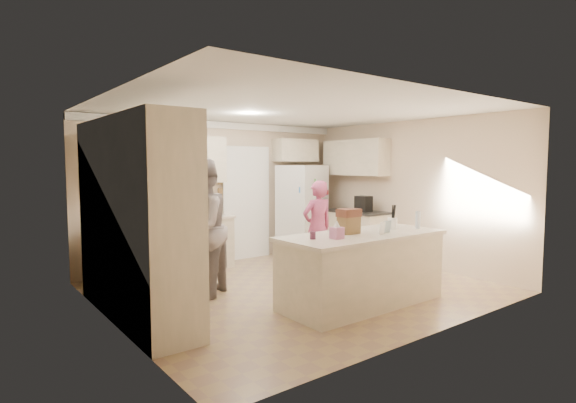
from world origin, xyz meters
TOP-DOWN VIEW (x-y plane):
  - floor at (0.00, 0.00)m, footprint 5.20×4.60m
  - ceiling at (0.00, 0.00)m, footprint 5.20×4.60m
  - wall_back at (0.00, 2.31)m, footprint 5.20×0.02m
  - wall_front at (0.00, -2.31)m, footprint 5.20×0.02m
  - wall_left at (-2.61, 0.00)m, footprint 0.02×4.60m
  - wall_right at (2.61, 0.00)m, footprint 0.02×4.60m
  - crown_back at (0.00, 2.26)m, footprint 5.20×0.08m
  - pantry_bank at (-2.30, 0.20)m, footprint 0.60×2.60m
  - back_base_cab at (-1.15, 2.00)m, footprint 2.20×0.60m
  - back_countertop at (-1.15, 1.99)m, footprint 2.24×0.63m
  - back_upper_cab at (-1.15, 2.12)m, footprint 2.20×0.35m
  - doorway_opening at (0.55, 2.28)m, footprint 0.90×0.06m
  - doorway_casing at (0.55, 2.24)m, footprint 1.02×0.03m
  - wall_frame_upper at (0.02, 2.27)m, footprint 0.15×0.02m
  - wall_frame_lower at (0.02, 2.27)m, footprint 0.15×0.02m
  - refrigerator at (1.63, 1.87)m, footprint 1.07×0.94m
  - fridge_seam at (1.63, 1.52)m, footprint 0.02×0.02m
  - fridge_dispenser at (1.41, 1.51)m, footprint 0.22×0.03m
  - fridge_handle_l at (1.58, 1.50)m, footprint 0.02×0.02m
  - fridge_handle_r at (1.68, 1.50)m, footprint 0.02×0.02m
  - over_fridge_cab at (1.65, 2.12)m, footprint 0.95×0.35m
  - right_base_cab at (2.30, 1.00)m, footprint 0.60×1.20m
  - right_countertop at (2.29, 1.00)m, footprint 0.63×1.24m
  - right_upper_cab at (2.43, 1.20)m, footprint 0.35×1.50m
  - coffee_maker at (2.25, 0.80)m, footprint 0.22×0.28m
  - island_base at (0.20, -1.10)m, footprint 2.20×0.90m
  - island_top at (0.20, -1.10)m, footprint 2.28×0.96m
  - utensil_crock at (0.85, -1.05)m, footprint 0.13×0.13m
  - tissue_box at (-0.35, -1.20)m, footprint 0.13×0.13m
  - tissue_plume at (-0.35, -1.20)m, footprint 0.08×0.08m
  - dollhouse_body at (0.05, -1.00)m, footprint 0.26×0.18m
  - dollhouse_roof at (0.05, -1.00)m, footprint 0.28×0.20m
  - jam_jar at (-0.60, -1.05)m, footprint 0.07×0.07m
  - greeting_card_a at (0.35, -1.30)m, footprint 0.12×0.06m
  - greeting_card_b at (0.50, -1.25)m, footprint 0.12×0.05m
  - water_bottle at (1.15, -1.25)m, footprint 0.07×0.07m
  - shaker_salt at (1.02, -0.88)m, footprint 0.05×0.05m
  - shaker_pepper at (1.09, -0.88)m, footprint 0.05×0.05m
  - teen_boy at (-1.31, 0.45)m, footprint 1.17×1.14m
  - teen_girl at (0.82, 0.49)m, footprint 0.60×0.42m
  - fridge_magnets at (1.63, 1.51)m, footprint 0.76×0.02m

SIDE VIEW (x-z plane):
  - floor at x=0.00m, z-range -0.02..0.00m
  - back_base_cab at x=-1.15m, z-range 0.00..0.88m
  - right_base_cab at x=2.30m, z-range 0.00..0.88m
  - island_base at x=0.20m, z-range 0.00..0.88m
  - teen_girl at x=0.82m, z-range 0.00..1.55m
  - back_countertop at x=-1.15m, z-range 0.88..0.92m
  - refrigerator at x=1.63m, z-range 0.00..1.80m
  - fridge_seam at x=1.63m, z-range 0.01..1.79m
  - right_countertop at x=2.29m, z-range 0.88..0.92m
  - island_top at x=0.20m, z-range 0.88..0.93m
  - fridge_magnets at x=1.63m, z-range 0.18..1.62m
  - teen_boy at x=-1.31m, z-range 0.00..1.89m
  - jam_jar at x=-0.60m, z-range 0.93..1.02m
  - shaker_salt at x=1.02m, z-range 0.93..1.02m
  - shaker_pepper at x=1.09m, z-range 0.93..1.02m
  - tissue_box at x=-0.35m, z-range 0.93..1.07m
  - utensil_crock at x=0.85m, z-range 0.93..1.07m
  - greeting_card_a at x=0.35m, z-range 0.93..1.08m
  - greeting_card_b at x=0.50m, z-range 0.93..1.08m
  - dollhouse_body at x=0.05m, z-range 0.93..1.15m
  - water_bottle at x=1.15m, z-range 0.92..1.17m
  - doorway_opening at x=0.55m, z-range 0.00..2.10m
  - doorway_casing at x=0.55m, z-range -0.06..2.16m
  - fridge_handle_l at x=1.58m, z-range 0.62..1.48m
  - fridge_handle_r at x=1.68m, z-range 0.62..1.48m
  - coffee_maker at x=2.25m, z-range 0.92..1.22m
  - tissue_plume at x=-0.35m, z-range 1.06..1.15m
  - fridge_dispenser at x=1.41m, z-range 0.97..1.32m
  - pantry_bank at x=-2.30m, z-range 0.00..2.35m
  - dollhouse_roof at x=0.05m, z-range 1.15..1.25m
  - wall_frame_lower at x=0.02m, z-range 1.18..1.38m
  - wall_back at x=0.00m, z-range 0.00..2.60m
  - wall_front at x=0.00m, z-range 0.00..2.60m
  - wall_left at x=-2.61m, z-range 0.00..2.60m
  - wall_right at x=2.61m, z-range 0.00..2.60m
  - wall_frame_upper at x=0.02m, z-range 1.45..1.65m
  - back_upper_cab at x=-1.15m, z-range 1.50..2.30m
  - right_upper_cab at x=2.43m, z-range 1.60..2.30m
  - over_fridge_cab at x=1.65m, z-range 1.88..2.33m
  - crown_back at x=0.00m, z-range 2.47..2.59m
  - ceiling at x=0.00m, z-range 2.60..2.62m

